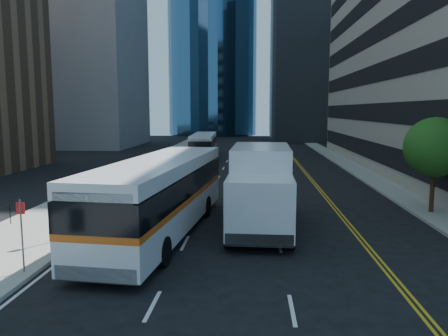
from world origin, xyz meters
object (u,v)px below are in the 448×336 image
Objects in this scene: bus_front at (161,194)px; bus_rear at (204,145)px; street_tree at (435,147)px; box_truck at (261,186)px.

bus_front is 1.20× the size of bus_rear.
bus_rear is at bearing 120.35° from street_tree.
street_tree is at bearing 24.54° from bus_front.
street_tree is 9.99m from box_truck.
street_tree is 0.38× the size of bus_front.
street_tree is 14.66m from bus_front.
street_tree is at bearing -62.02° from bus_rear.
street_tree is 0.45× the size of bus_rear.
street_tree is 30.46m from bus_rear.
bus_rear is 30.20m from box_truck.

